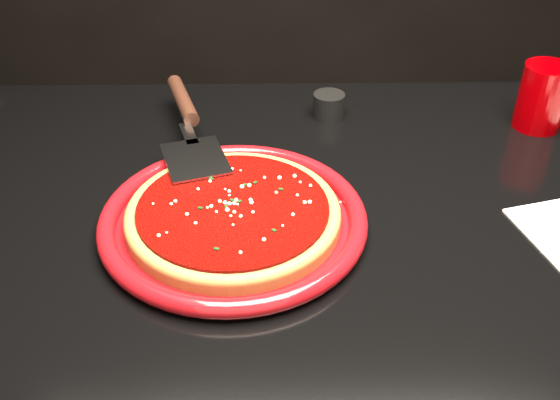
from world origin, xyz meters
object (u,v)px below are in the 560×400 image
(cup, at_px, (542,97))
(ramekin, at_px, (329,105))
(plate, at_px, (233,219))
(pizza_server, at_px, (190,124))
(table, at_px, (356,396))

(cup, relative_size, ramekin, 2.01)
(plate, relative_size, ramekin, 6.56)
(pizza_server, relative_size, cup, 3.34)
(table, xyz_separation_m, ramekin, (-0.04, 0.28, 0.40))
(table, bearing_deg, pizza_server, 145.50)
(ramekin, bearing_deg, cup, -6.84)
(plate, distance_m, ramekin, 0.33)
(table, bearing_deg, cup, 39.27)
(table, bearing_deg, plate, -174.81)
(plate, bearing_deg, ramekin, 63.89)
(plate, relative_size, pizza_server, 0.98)
(pizza_server, bearing_deg, plate, -86.99)
(table, xyz_separation_m, pizza_server, (-0.26, 0.18, 0.42))
(table, distance_m, cup, 0.57)
(table, relative_size, pizza_server, 3.43)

